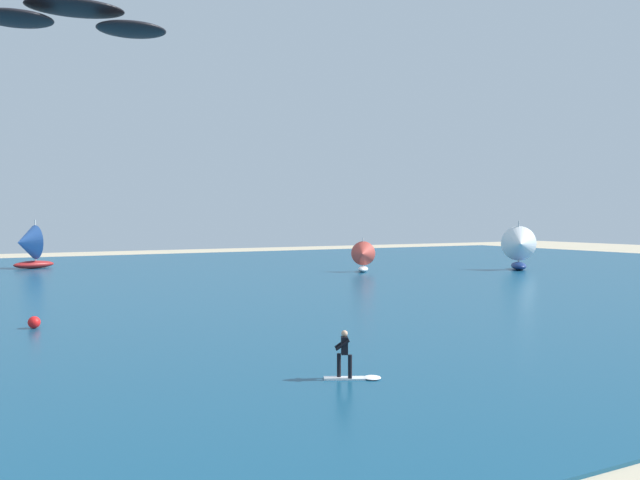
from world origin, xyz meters
name	(u,v)px	position (x,y,z in m)	size (l,w,h in m)	color
ocean	(115,287)	(0.00, 51.73, 0.05)	(160.00, 90.00, 0.10)	navy
kitesurfer	(350,361)	(-0.08, 16.50, 0.70)	(2.00, 1.39, 1.67)	white
kite	(75,18)	(-7.71, 23.33, 12.92)	(6.82, 3.05, 1.00)	black
sailboat_mid_right	(363,256)	(24.79, 53.96, 1.67)	(2.91, 3.08, 3.43)	white
sailboat_center_horizon	(520,247)	(40.29, 48.09, 2.44)	(4.39, 4.58, 5.11)	navy
sailboat_near_shore	(28,246)	(-3.82, 75.12, 2.48)	(4.63, 4.10, 5.20)	maroon
marker_buoy	(34,322)	(-8.13, 33.11, 0.40)	(0.60, 0.60, 0.60)	red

